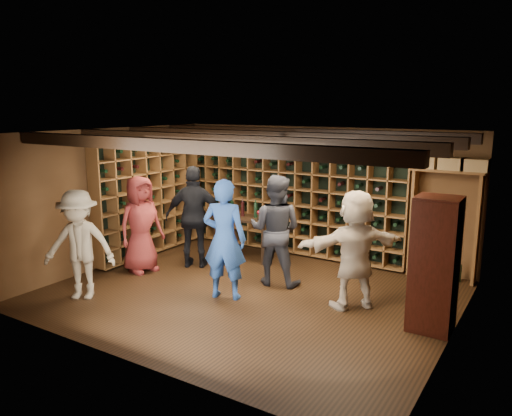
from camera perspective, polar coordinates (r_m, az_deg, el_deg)
The scene contains 13 objects.
ground at distance 7.94m, azimuth -0.87°, elevation -9.75°, with size 6.00×6.00×0.00m, color black.
room_shell at distance 7.45m, azimuth -0.71°, elevation 7.98°, with size 6.00×6.00×6.00m.
wine_rack_back at distance 9.83m, azimuth 3.89°, elevation 1.38°, with size 4.65×0.30×2.20m.
wine_rack_left at distance 9.96m, azimuth -12.09°, elevation 1.29°, with size 0.30×2.65×2.20m.
crate_shelf at distance 8.78m, azimuth 21.05°, elevation 2.17°, with size 1.20×0.32×2.07m.
display_cabinet at distance 6.85m, azimuth 19.67°, elevation -6.39°, with size 0.55×0.50×1.75m.
man_blue_shirt at distance 7.53m, azimuth -3.62°, elevation -3.59°, with size 0.67×0.44×1.84m, color navy.
man_grey_suit at distance 8.12m, azimuth 2.23°, elevation -2.54°, with size 0.88×0.69×1.81m, color #222227.
guest_red_floral at distance 8.97m, azimuth -13.04°, elevation -1.82°, with size 0.83×0.54×1.71m, color maroon.
guest_woman_black at distance 9.04m, azimuth -6.99°, elevation -1.04°, with size 1.08×0.45×1.85m, color black.
guest_khaki at distance 7.98m, azimuth -19.54°, elevation -3.99°, with size 1.08×0.62×1.68m, color gray.
guest_beige at distance 7.31m, azimuth 11.24°, elevation -4.67°, with size 1.62×0.51×1.74m, color tan.
tasting_table at distance 9.50m, azimuth -1.43°, elevation -1.54°, with size 1.15×0.69×1.10m.
Camera 1 is at (4.00, -6.21, 2.90)m, focal length 35.00 mm.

